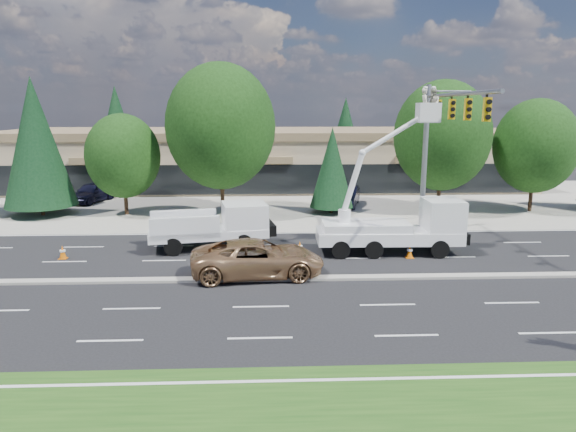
{
  "coord_description": "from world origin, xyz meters",
  "views": [
    {
      "loc": [
        0.3,
        -22.1,
        7.61
      ],
      "look_at": [
        1.29,
        2.6,
        2.4
      ],
      "focal_mm": 32.0,
      "sensor_mm": 36.0,
      "label": 1
    }
  ],
  "objects_px": {
    "utility_pickup": "(217,230)",
    "minivan": "(258,258)",
    "bucket_truck": "(401,219)",
    "signal_mast": "(438,136)"
  },
  "relations": [
    {
      "from": "bucket_truck",
      "to": "minivan",
      "type": "xyz_separation_m",
      "value": [
        -7.54,
        -3.59,
        -1.0
      ]
    },
    {
      "from": "bucket_truck",
      "to": "minivan",
      "type": "height_order",
      "value": "bucket_truck"
    },
    {
      "from": "utility_pickup",
      "to": "bucket_truck",
      "type": "height_order",
      "value": "bucket_truck"
    },
    {
      "from": "signal_mast",
      "to": "bucket_truck",
      "type": "relative_size",
      "value": 1.17
    },
    {
      "from": "utility_pickup",
      "to": "bucket_truck",
      "type": "relative_size",
      "value": 0.77
    },
    {
      "from": "signal_mast",
      "to": "utility_pickup",
      "type": "xyz_separation_m",
      "value": [
        -12.55,
        -1.45,
        -5.05
      ]
    },
    {
      "from": "utility_pickup",
      "to": "minivan",
      "type": "distance_m",
      "value": 5.51
    },
    {
      "from": "signal_mast",
      "to": "bucket_truck",
      "type": "height_order",
      "value": "signal_mast"
    },
    {
      "from": "signal_mast",
      "to": "minivan",
      "type": "distance_m",
      "value": 13.15
    },
    {
      "from": "utility_pickup",
      "to": "bucket_truck",
      "type": "bearing_deg",
      "value": -18.73
    }
  ]
}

